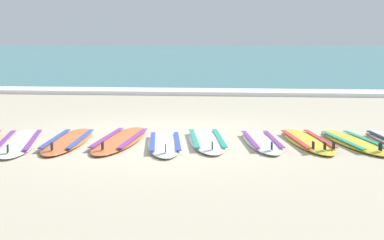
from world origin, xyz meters
name	(u,v)px	position (x,y,z in m)	size (l,w,h in m)	color
ground_plane	(161,139)	(0.00, 0.00, 0.00)	(80.00, 80.00, 0.00)	#C1B599
sea	(227,54)	(0.00, 36.40, 0.05)	(80.00, 60.00, 0.10)	teal
wave_foam_strip	(197,92)	(0.00, 6.97, 0.06)	(80.00, 1.14, 0.11)	white
surfboard_1	(19,142)	(-2.14, -0.62, 0.04)	(1.14, 2.48, 0.18)	white
surfboard_2	(68,141)	(-1.41, -0.44, 0.04)	(0.68, 2.28, 0.18)	orange
surfboard_3	(120,140)	(-0.61, -0.29, 0.04)	(0.72, 2.43, 0.18)	orange
surfboard_4	(165,143)	(0.13, -0.51, 0.04)	(0.84, 2.17, 0.18)	white
surfboard_5	(207,140)	(0.76, -0.20, 0.04)	(0.89, 2.27, 0.18)	white
surfboard_6	(262,141)	(1.62, -0.22, 0.04)	(0.79, 2.08, 0.18)	white
surfboard_7	(307,141)	(2.33, -0.11, 0.04)	(0.92, 2.23, 0.18)	yellow
surfboard_8	(354,142)	(3.05, -0.13, 0.04)	(1.05, 2.21, 0.18)	yellow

